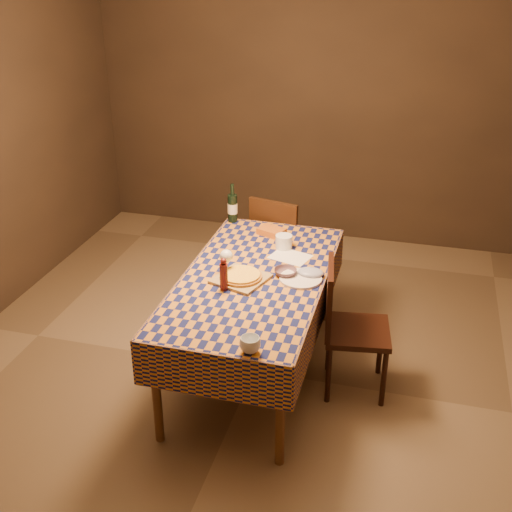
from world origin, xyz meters
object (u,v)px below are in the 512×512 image
at_px(cutting_board, 241,279).
at_px(white_plate, 301,279).
at_px(dining_table, 254,287).
at_px(chair_right, 346,322).
at_px(bowl, 285,272).
at_px(wine_bottle, 232,207).
at_px(chair_far, 279,243).
at_px(pizza, 241,276).

xyz_separation_m(cutting_board, white_plate, (0.38, 0.11, -0.00)).
bearing_deg(dining_table, cutting_board, -136.02).
height_order(white_plate, chair_right, chair_right).
distance_m(cutting_board, white_plate, 0.40).
height_order(bowl, white_plate, bowl).
bearing_deg(bowl, white_plate, -15.69).
bearing_deg(dining_table, chair_right, -0.35).
bearing_deg(wine_bottle, chair_right, -39.78).
bearing_deg(chair_far, wine_bottle, -146.71).
xyz_separation_m(cutting_board, chair_far, (-0.01, 1.15, -0.26)).
bearing_deg(bowl, pizza, -152.74).
xyz_separation_m(dining_table, pizza, (-0.07, -0.07, 0.11)).
distance_m(bowl, chair_right, 0.51).
bearing_deg(wine_bottle, white_plate, -48.80).
relative_size(wine_bottle, chair_right, 0.34).
bearing_deg(cutting_board, chair_far, 90.34).
xyz_separation_m(cutting_board, bowl, (0.27, 0.14, 0.01)).
distance_m(cutting_board, bowl, 0.30).
bearing_deg(bowl, cutting_board, -152.74).
bearing_deg(chair_far, cutting_board, -89.66).
bearing_deg(wine_bottle, chair_far, 33.29).
bearing_deg(dining_table, white_plate, 7.22).
bearing_deg(dining_table, chair_far, 94.15).
distance_m(cutting_board, pizza, 0.02).
bearing_deg(wine_bottle, cutting_board, -69.96).
relative_size(wine_bottle, white_plate, 1.11).
distance_m(dining_table, white_plate, 0.32).
bearing_deg(dining_table, pizza, -136.02).
relative_size(dining_table, cutting_board, 5.88).
height_order(dining_table, cutting_board, cutting_board).
xyz_separation_m(dining_table, chair_far, (-0.08, 1.08, -0.17)).
relative_size(dining_table, chair_right, 1.98).
distance_m(cutting_board, chair_far, 1.18).
height_order(white_plate, chair_far, chair_far).
relative_size(bowl, chair_far, 0.16).
relative_size(cutting_board, pizza, 0.92).
height_order(dining_table, bowl, bowl).
bearing_deg(cutting_board, pizza, 0.00).
distance_m(chair_far, chair_right, 1.29).
relative_size(chair_far, chair_right, 1.00).
xyz_separation_m(pizza, chair_right, (0.70, 0.07, -0.28)).
bearing_deg(cutting_board, wine_bottle, 110.04).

